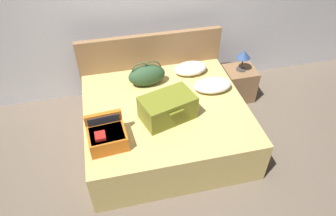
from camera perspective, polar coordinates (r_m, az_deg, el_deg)
The scene contains 11 objects.
ground_plane at distance 3.89m, azimuth 0.91°, elevation -9.95°, with size 12.00×12.00×0.00m, color #6B5B4C.
back_wall at distance 4.40m, azimuth -4.29°, elevation 18.07°, with size 8.00×0.10×2.60m, color silver.
bed at distance 3.94m, azimuth -0.44°, elevation -2.94°, with size 1.95×1.76×0.57m, color tan.
headboard at distance 4.49m, azimuth -3.07°, elevation 7.34°, with size 1.98×0.08×1.05m, color olive.
hard_case_large at distance 3.52m, azimuth -0.08°, elevation 0.07°, with size 0.68×0.52×0.29m.
hard_case_medium at distance 3.31m, azimuth -11.12°, elevation -5.09°, with size 0.42×0.38×0.30m.
duffel_bag at distance 4.03m, azimuth -3.89°, elevation 6.05°, with size 0.50×0.28×0.34m.
pillow_near_headboard at distance 4.28m, azimuth 4.14°, elevation 7.25°, with size 0.46×0.29×0.15m, color white.
pillow_center_head at distance 4.01m, azimuth 8.18°, elevation 4.16°, with size 0.49×0.30×0.14m, color white.
nightstand at distance 4.76m, azimuth 12.76°, elevation 4.40°, with size 0.44×0.40×0.50m, color olive.
table_lamp at distance 4.49m, azimuth 13.67°, elevation 9.34°, with size 0.20×0.20×0.31m.
Camera 1 is at (-0.61, -2.35, 3.03)m, focal length 33.27 mm.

